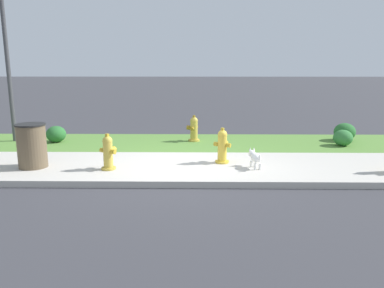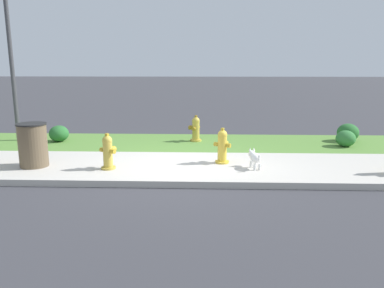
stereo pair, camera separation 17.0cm
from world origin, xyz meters
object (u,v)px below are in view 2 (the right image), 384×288
object	(u,v)px
trash_bin	(33,145)
shrub_bush_far_verge	(59,134)
street_lamp	(9,34)
shrub_bush_near_lamp	(348,133)
fire_hydrant_by_grass_verge	(108,152)
shrub_bush_mid_verge	(346,139)
fire_hydrant_near_corner	(222,146)
small_white_dog	(255,158)
fire_hydrant_mid_block	(196,129)

from	to	relation	value
trash_bin	shrub_bush_far_verge	distance (m)	2.58
street_lamp	shrub_bush_near_lamp	xyz separation A→B (m)	(8.97, 0.17, -2.58)
fire_hydrant_by_grass_verge	shrub_bush_mid_verge	xyz separation A→B (m)	(5.46, 2.30, -0.14)
fire_hydrant_by_grass_verge	fire_hydrant_near_corner	bearing A→B (deg)	42.40
fire_hydrant_by_grass_verge	small_white_dog	bearing A→B (deg)	31.70
fire_hydrant_near_corner	shrub_bush_mid_verge	xyz separation A→B (m)	(3.19, 1.76, -0.16)
small_white_dog	shrub_bush_mid_verge	xyz separation A→B (m)	(2.57, 2.16, -0.02)
fire_hydrant_by_grass_verge	fire_hydrant_near_corner	distance (m)	2.34
fire_hydrant_near_corner	trash_bin	distance (m)	3.85
fire_hydrant_mid_block	trash_bin	distance (m)	4.21
street_lamp	shrub_bush_mid_verge	bearing A→B (deg)	-3.26
fire_hydrant_by_grass_verge	shrub_bush_near_lamp	xyz separation A→B (m)	(5.76, 2.97, -0.10)
small_white_dog	shrub_bush_far_verge	distance (m)	5.53
fire_hydrant_near_corner	shrub_bush_near_lamp	xyz separation A→B (m)	(3.49, 2.43, -0.12)
fire_hydrant_mid_block	street_lamp	distance (m)	5.46
fire_hydrant_by_grass_verge	shrub_bush_mid_verge	bearing A→B (deg)	51.79
fire_hydrant_near_corner	shrub_bush_far_verge	xyz separation A→B (m)	(-4.30, 2.11, -0.14)
fire_hydrant_by_grass_verge	street_lamp	bearing A→B (deg)	167.80
small_white_dog	shrub_bush_mid_verge	distance (m)	3.36
trash_bin	shrub_bush_mid_verge	size ratio (longest dim) A/B	1.84
fire_hydrant_mid_block	trash_bin	xyz separation A→B (m)	(-3.21, -2.72, 0.11)
fire_hydrant_near_corner	trash_bin	xyz separation A→B (m)	(-3.82, -0.41, 0.08)
small_white_dog	trash_bin	bearing A→B (deg)	77.47
trash_bin	small_white_dog	bearing A→B (deg)	0.14
small_white_dog	trash_bin	size ratio (longest dim) A/B	0.55
fire_hydrant_near_corner	shrub_bush_far_verge	distance (m)	4.79
small_white_dog	shrub_bush_far_verge	size ratio (longest dim) A/B	0.95
trash_bin	shrub_bush_far_verge	world-z (taller)	trash_bin
fire_hydrant_near_corner	small_white_dog	xyz separation A→B (m)	(0.63, -0.40, -0.14)
trash_bin	shrub_bush_near_lamp	bearing A→B (deg)	21.22
street_lamp	fire_hydrant_by_grass_verge	bearing A→B (deg)	-41.12
small_white_dog	shrub_bush_near_lamp	distance (m)	4.02
small_white_dog	shrub_bush_mid_verge	bearing A→B (deg)	-62.53
fire_hydrant_near_corner	small_white_dog	size ratio (longest dim) A/B	1.54
shrub_bush_mid_verge	fire_hydrant_near_corner	bearing A→B (deg)	-151.13
fire_hydrant_near_corner	street_lamp	xyz separation A→B (m)	(-5.48, 2.25, 2.46)
fire_hydrant_near_corner	street_lamp	world-z (taller)	street_lamp
small_white_dog	street_lamp	distance (m)	7.15
fire_hydrant_near_corner	street_lamp	distance (m)	6.41
fire_hydrant_mid_block	shrub_bush_near_lamp	distance (m)	4.11
street_lamp	trash_bin	xyz separation A→B (m)	(1.65, -2.67, -2.38)
fire_hydrant_by_grass_verge	street_lamp	size ratio (longest dim) A/B	0.17
trash_bin	shrub_bush_near_lamp	xyz separation A→B (m)	(7.31, 2.84, -0.20)
fire_hydrant_near_corner	shrub_bush_mid_verge	size ratio (longest dim) A/B	1.55
fire_hydrant_by_grass_verge	trash_bin	bearing A→B (deg)	-155.87
fire_hydrant_mid_block	shrub_bush_mid_verge	world-z (taller)	fire_hydrant_mid_block
shrub_bush_mid_verge	fire_hydrant_mid_block	bearing A→B (deg)	171.85
street_lamp	fire_hydrant_near_corner	bearing A→B (deg)	-22.36
fire_hydrant_mid_block	shrub_bush_mid_verge	xyz separation A→B (m)	(3.81, -0.55, -0.13)
trash_bin	street_lamp	bearing A→B (deg)	121.78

